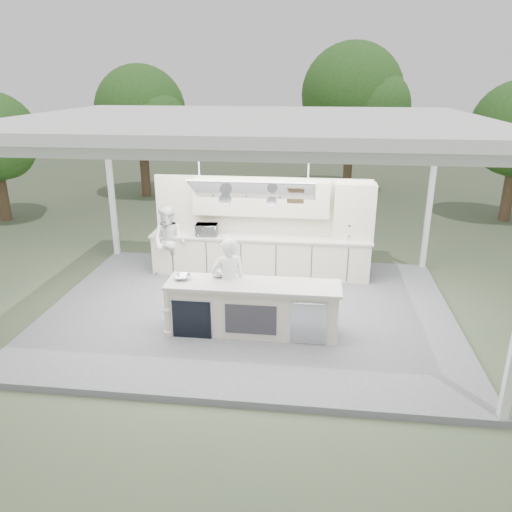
# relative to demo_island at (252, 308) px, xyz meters

# --- Properties ---
(ground) EXTENTS (90.00, 90.00, 0.00)m
(ground) POSITION_rel_demo_island_xyz_m (-0.18, 0.91, -0.60)
(ground) COLOR #424C34
(ground) RESTS_ON ground
(stage_deck) EXTENTS (8.00, 6.00, 0.12)m
(stage_deck) POSITION_rel_demo_island_xyz_m (-0.18, 0.91, -0.54)
(stage_deck) COLOR slate
(stage_deck) RESTS_ON ground
(tent) EXTENTS (8.20, 6.20, 3.86)m
(tent) POSITION_rel_demo_island_xyz_m (-0.18, 0.90, 3.11)
(tent) COLOR white
(tent) RESTS_ON ground
(demo_island) EXTENTS (3.10, 0.79, 0.95)m
(demo_island) POSITION_rel_demo_island_xyz_m (0.00, 0.00, 0.00)
(demo_island) COLOR #F5E5CF
(demo_island) RESTS_ON stage_deck
(back_counter) EXTENTS (5.08, 0.72, 0.95)m
(back_counter) POSITION_rel_demo_island_xyz_m (-0.18, 2.81, 0.00)
(back_counter) COLOR #F5E5CF
(back_counter) RESTS_ON stage_deck
(back_wall_unit) EXTENTS (5.05, 0.48, 2.25)m
(back_wall_unit) POSITION_rel_demo_island_xyz_m (0.27, 3.03, 0.98)
(back_wall_unit) COLOR #F5E5CF
(back_wall_unit) RESTS_ON stage_deck
(tree_cluster) EXTENTS (19.55, 9.40, 5.85)m
(tree_cluster) POSITION_rel_demo_island_xyz_m (-0.34, 10.68, 2.69)
(tree_cluster) COLOR #4E3E27
(tree_cluster) RESTS_ON ground
(head_chef) EXTENTS (0.73, 0.61, 1.72)m
(head_chef) POSITION_rel_demo_island_xyz_m (-0.45, 0.21, 0.38)
(head_chef) COLOR white
(head_chef) RESTS_ON stage_deck
(sous_chef) EXTENTS (0.91, 0.77, 1.66)m
(sous_chef) POSITION_rel_demo_island_xyz_m (-2.23, 2.46, 0.36)
(sous_chef) COLOR white
(sous_chef) RESTS_ON stage_deck
(toaster_oven) EXTENTS (0.51, 0.36, 0.27)m
(toaster_oven) POSITION_rel_demo_island_xyz_m (-1.40, 2.69, 0.61)
(toaster_oven) COLOR silver
(toaster_oven) RESTS_ON back_counter
(bowl_large) EXTENTS (0.39, 0.39, 0.07)m
(bowl_large) POSITION_rel_demo_island_xyz_m (-1.28, 0.06, 0.51)
(bowl_large) COLOR silver
(bowl_large) RESTS_ON demo_island
(bowl_small) EXTENTS (0.23, 0.23, 0.07)m
(bowl_small) POSITION_rel_demo_island_xyz_m (-0.65, 0.26, 0.51)
(bowl_small) COLOR #AFB1B6
(bowl_small) RESTS_ON demo_island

